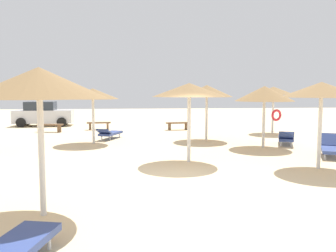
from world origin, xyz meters
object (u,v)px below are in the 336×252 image
(parasol_1, at_px, (264,94))
(lounger_2, at_px, (330,148))
(lounger_3, at_px, (8,249))
(lounger_4, at_px, (110,133))
(lounger_1, at_px, (286,138))
(bench_1, at_px, (178,124))
(bench_0, at_px, (99,124))
(parked_car, at_px, (43,114))
(parasol_6, at_px, (207,91))
(parasol_9, at_px, (274,92))
(parasol_7, at_px, (189,90))
(parasol_3, at_px, (39,83))
(parasol_4, at_px, (93,94))
(bench_2, at_px, (50,126))
(parasol_2, at_px, (321,90))

(parasol_1, distance_m, lounger_2, 3.55)
(lounger_3, height_order, lounger_4, lounger_3)
(lounger_1, relative_size, bench_1, 1.30)
(bench_0, xyz_separation_m, parked_car, (-4.17, 3.02, 0.48))
(parasol_6, bearing_deg, bench_0, 137.02)
(parasol_9, bearing_deg, lounger_4, -169.89)
(parasol_7, distance_m, parasol_9, 10.08)
(parasol_3, xyz_separation_m, parked_car, (-4.53, 18.82, -1.78))
(parasol_3, bearing_deg, parasol_1, 46.32)
(parasol_9, height_order, lounger_1, parasol_9)
(parasol_9, bearing_deg, lounger_3, -123.18)
(parasol_4, bearing_deg, parasol_9, 17.05)
(parasol_9, height_order, bench_0, parasol_9)
(parasol_7, distance_m, bench_0, 11.75)
(parasol_9, distance_m, bench_1, 6.15)
(parasol_6, bearing_deg, lounger_3, -113.22)
(bench_2, bearing_deg, parasol_1, -32.93)
(parasol_2, bearing_deg, lounger_4, 132.48)
(parasol_3, xyz_separation_m, lounger_4, (0.61, 11.22, -2.30))
(parasol_3, relative_size, lounger_4, 1.45)
(lounger_4, xyz_separation_m, parked_car, (-5.14, 7.60, 0.51))
(lounger_4, bearing_deg, parasol_7, -63.43)
(bench_1, relative_size, bench_2, 0.99)
(parasol_1, relative_size, parasol_9, 0.99)
(lounger_1, distance_m, lounger_2, 2.99)
(parasol_6, xyz_separation_m, parasol_9, (4.49, 2.54, -0.02))
(parasol_1, xyz_separation_m, lounger_4, (-6.88, 3.38, -2.04))
(lounger_2, distance_m, lounger_4, 10.34)
(parasol_6, relative_size, bench_0, 1.82)
(parasol_7, height_order, bench_1, parasol_7)
(lounger_2, distance_m, bench_0, 14.07)
(parasol_6, bearing_deg, parasol_9, 29.47)
(parasol_6, relative_size, lounger_3, 1.40)
(parasol_1, height_order, parasol_2, parasol_2)
(parasol_6, height_order, bench_2, parasol_6)
(lounger_2, relative_size, bench_1, 1.27)
(parasol_4, distance_m, lounger_3, 12.24)
(lounger_3, xyz_separation_m, bench_1, (4.59, 17.42, 0.03))
(parasol_7, bearing_deg, lounger_1, 34.29)
(parasol_1, xyz_separation_m, parasol_4, (-7.54, 1.97, -0.02))
(parasol_9, relative_size, lounger_1, 1.36)
(parasol_1, relative_size, lounger_1, 1.34)
(lounger_2, bearing_deg, parked_car, 135.86)
(bench_2, distance_m, parked_car, 4.34)
(parasol_1, distance_m, parasol_2, 4.34)
(lounger_2, relative_size, bench_2, 1.26)
(parasol_1, relative_size, parked_car, 0.66)
(lounger_4, bearing_deg, lounger_3, -92.28)
(parasol_4, relative_size, lounger_2, 1.33)
(parasol_4, relative_size, lounger_4, 1.28)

